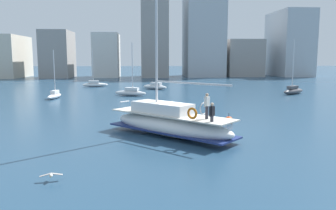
{
  "coord_description": "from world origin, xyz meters",
  "views": [
    {
      "loc": [
        -2.4,
        -23.62,
        5.15
      ],
      "look_at": [
        -0.6,
        0.27,
        1.8
      ],
      "focal_mm": 35.94,
      "sensor_mm": 36.0,
      "label": 1
    }
  ],
  "objects_px": {
    "main_sailboat": "(169,122)",
    "mooring_buoy": "(229,121)",
    "moored_cutter_right": "(54,95)",
    "seagull": "(51,175)",
    "moored_catamaran": "(155,86)",
    "moored_sloop_near": "(131,92)",
    "moored_sloop_far": "(95,84)",
    "moored_cutter_left": "(293,90)"
  },
  "relations": [
    {
      "from": "moored_sloop_far",
      "to": "moored_sloop_near",
      "type": "bearing_deg",
      "value": -65.46
    },
    {
      "from": "moored_sloop_near",
      "to": "mooring_buoy",
      "type": "bearing_deg",
      "value": -67.34
    },
    {
      "from": "moored_catamaran",
      "to": "mooring_buoy",
      "type": "distance_m",
      "value": 30.25
    },
    {
      "from": "moored_sloop_near",
      "to": "mooring_buoy",
      "type": "relative_size",
      "value": 7.66
    },
    {
      "from": "moored_sloop_near",
      "to": "moored_catamaran",
      "type": "bearing_deg",
      "value": 68.79
    },
    {
      "from": "mooring_buoy",
      "to": "main_sailboat",
      "type": "bearing_deg",
      "value": -142.02
    },
    {
      "from": "moored_sloop_near",
      "to": "mooring_buoy",
      "type": "distance_m",
      "value": 22.01
    },
    {
      "from": "moored_sloop_far",
      "to": "seagull",
      "type": "relative_size",
      "value": 7.16
    },
    {
      "from": "seagull",
      "to": "moored_sloop_far",
      "type": "bearing_deg",
      "value": 95.68
    },
    {
      "from": "main_sailboat",
      "to": "moored_sloop_far",
      "type": "bearing_deg",
      "value": 104.71
    },
    {
      "from": "main_sailboat",
      "to": "mooring_buoy",
      "type": "relative_size",
      "value": 13.88
    },
    {
      "from": "main_sailboat",
      "to": "moored_cutter_right",
      "type": "height_order",
      "value": "main_sailboat"
    },
    {
      "from": "main_sailboat",
      "to": "moored_catamaran",
      "type": "bearing_deg",
      "value": 89.52
    },
    {
      "from": "moored_sloop_near",
      "to": "moored_cutter_left",
      "type": "relative_size",
      "value": 0.92
    },
    {
      "from": "moored_sloop_near",
      "to": "moored_cutter_left",
      "type": "height_order",
      "value": "moored_cutter_left"
    },
    {
      "from": "moored_sloop_far",
      "to": "moored_cutter_left",
      "type": "xyz_separation_m",
      "value": [
        30.24,
        -14.68,
        0.05
      ]
    },
    {
      "from": "main_sailboat",
      "to": "seagull",
      "type": "relative_size",
      "value": 13.87
    },
    {
      "from": "moored_cutter_right",
      "to": "mooring_buoy",
      "type": "xyz_separation_m",
      "value": [
        18.13,
        -17.96,
        -0.25
      ]
    },
    {
      "from": "main_sailboat",
      "to": "moored_catamaran",
      "type": "relative_size",
      "value": 2.1
    },
    {
      "from": "main_sailboat",
      "to": "mooring_buoy",
      "type": "xyz_separation_m",
      "value": [
        5.06,
        3.95,
        -0.7
      ]
    },
    {
      "from": "moored_sloop_far",
      "to": "moored_cutter_right",
      "type": "relative_size",
      "value": 1.1
    },
    {
      "from": "moored_catamaran",
      "to": "moored_cutter_right",
      "type": "xyz_separation_m",
      "value": [
        -13.36,
        -11.9,
        -0.05
      ]
    },
    {
      "from": "moored_cutter_left",
      "to": "seagull",
      "type": "distance_m",
      "value": 41.56
    },
    {
      "from": "moored_catamaran",
      "to": "mooring_buoy",
      "type": "xyz_separation_m",
      "value": [
        4.78,
        -29.86,
        -0.3
      ]
    },
    {
      "from": "moored_cutter_left",
      "to": "mooring_buoy",
      "type": "bearing_deg",
      "value": -125.44
    },
    {
      "from": "moored_cutter_left",
      "to": "mooring_buoy",
      "type": "height_order",
      "value": "moored_cutter_left"
    },
    {
      "from": "moored_cutter_left",
      "to": "seagull",
      "type": "xyz_separation_m",
      "value": [
        -25.51,
        -32.81,
        -0.28
      ]
    },
    {
      "from": "moored_sloop_far",
      "to": "moored_catamaran",
      "type": "relative_size",
      "value": 1.08
    },
    {
      "from": "main_sailboat",
      "to": "moored_cutter_right",
      "type": "bearing_deg",
      "value": 120.82
    },
    {
      "from": "moored_cutter_right",
      "to": "mooring_buoy",
      "type": "relative_size",
      "value": 6.53
    },
    {
      "from": "moored_sloop_far",
      "to": "seagull",
      "type": "distance_m",
      "value": 47.72
    },
    {
      "from": "moored_cutter_right",
      "to": "moored_cutter_left",
      "type": "bearing_deg",
      "value": 4.96
    },
    {
      "from": "moored_sloop_near",
      "to": "mooring_buoy",
      "type": "height_order",
      "value": "moored_sloop_near"
    },
    {
      "from": "main_sailboat",
      "to": "moored_cutter_right",
      "type": "relative_size",
      "value": 2.13
    },
    {
      "from": "moored_catamaran",
      "to": "moored_sloop_near",
      "type": "bearing_deg",
      "value": -111.21
    },
    {
      "from": "main_sailboat",
      "to": "moored_cutter_right",
      "type": "xyz_separation_m",
      "value": [
        -13.07,
        21.91,
        -0.45
      ]
    },
    {
      "from": "moored_sloop_far",
      "to": "moored_cutter_right",
      "type": "height_order",
      "value": "moored_sloop_far"
    },
    {
      "from": "moored_sloop_near",
      "to": "seagull",
      "type": "bearing_deg",
      "value": -93.91
    },
    {
      "from": "moored_sloop_near",
      "to": "moored_cutter_right",
      "type": "relative_size",
      "value": 1.17
    },
    {
      "from": "moored_sloop_near",
      "to": "moored_sloop_far",
      "type": "bearing_deg",
      "value": 114.54
    },
    {
      "from": "moored_catamaran",
      "to": "moored_cutter_right",
      "type": "distance_m",
      "value": 17.89
    },
    {
      "from": "moored_sloop_far",
      "to": "moored_cutter_left",
      "type": "relative_size",
      "value": 0.86
    }
  ]
}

